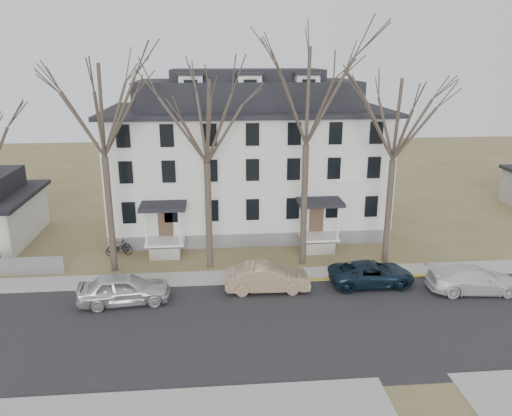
{
  "coord_description": "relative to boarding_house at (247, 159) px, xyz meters",
  "views": [
    {
      "loc": [
        -4.69,
        -19.85,
        12.95
      ],
      "look_at": [
        -2.11,
        9.0,
        4.11
      ],
      "focal_mm": 35.0,
      "sensor_mm": 36.0,
      "label": 1
    }
  ],
  "objects": [
    {
      "name": "tree_far_left",
      "position": [
        -9.0,
        -8.15,
        4.96
      ],
      "size": [
        8.4,
        8.4,
        13.72
      ],
      "color": "#473B31",
      "rests_on": "ground"
    },
    {
      "name": "tree_mid_right",
      "position": [
        8.5,
        -8.15,
        4.22
      ],
      "size": [
        7.8,
        7.8,
        12.74
      ],
      "color": "#473B31",
      "rests_on": "ground"
    },
    {
      "name": "car_tan",
      "position": [
        0.26,
        -11.87,
        -4.58
      ],
      "size": [
        4.87,
        1.79,
        1.59
      ],
      "primitive_type": "imported",
      "rotation": [
        0.0,
        0.0,
        1.55
      ],
      "color": "#A18365",
      "rests_on": "ground"
    },
    {
      "name": "bicycle_right",
      "position": [
        -9.23,
        -5.28,
        -4.91
      ],
      "size": [
        1.62,
        0.92,
        0.94
      ],
      "primitive_type": "imported",
      "rotation": [
        0.0,
        0.0,
        1.9
      ],
      "color": "black",
      "rests_on": "ground"
    },
    {
      "name": "car_navy",
      "position": [
        6.46,
        -11.66,
        -4.69
      ],
      "size": [
        5.0,
        2.36,
        1.38
      ],
      "primitive_type": "imported",
      "rotation": [
        0.0,
        0.0,
        1.59
      ],
      "color": "#11212F",
      "rests_on": "ground"
    },
    {
      "name": "far_sidewalk",
      "position": [
        2.0,
        -9.95,
        -5.38
      ],
      "size": [
        120.0,
        2.0,
        0.08
      ],
      "primitive_type": "cube",
      "color": "#A09F97",
      "rests_on": "ground"
    },
    {
      "name": "boarding_house",
      "position": [
        0.0,
        0.0,
        0.0
      ],
      "size": [
        20.8,
        12.36,
        12.05
      ],
      "color": "slate",
      "rests_on": "ground"
    },
    {
      "name": "ground",
      "position": [
        2.0,
        -17.95,
        -5.38
      ],
      "size": [
        120.0,
        120.0,
        0.0
      ],
      "primitive_type": "plane",
      "color": "olive",
      "rests_on": "ground"
    },
    {
      "name": "tree_center",
      "position": [
        3.0,
        -8.15,
        5.71
      ],
      "size": [
        9.0,
        9.0,
        14.7
      ],
      "color": "#473B31",
      "rests_on": "ground"
    },
    {
      "name": "bicycle_left",
      "position": [
        -9.11,
        -5.8,
        -4.91
      ],
      "size": [
        1.85,
        0.79,
        0.95
      ],
      "primitive_type": "imported",
      "rotation": [
        0.0,
        0.0,
        1.66
      ],
      "color": "black",
      "rests_on": "ground"
    },
    {
      "name": "yellow_curb",
      "position": [
        7.0,
        -10.85,
        -5.38
      ],
      "size": [
        14.0,
        0.25,
        0.06
      ],
      "primitive_type": "cube",
      "color": "gold",
      "rests_on": "ground"
    },
    {
      "name": "main_road",
      "position": [
        2.0,
        -15.95,
        -5.38
      ],
      "size": [
        120.0,
        10.0,
        0.04
      ],
      "primitive_type": "cube",
      "color": "#27272A",
      "rests_on": "ground"
    },
    {
      "name": "tree_mid_left",
      "position": [
        -3.0,
        -8.15,
        4.22
      ],
      "size": [
        7.8,
        7.8,
        12.74
      ],
      "color": "#473B31",
      "rests_on": "ground"
    },
    {
      "name": "car_silver",
      "position": [
        -7.64,
        -12.68,
        -4.54
      ],
      "size": [
        5.09,
        2.46,
        1.68
      ],
      "primitive_type": "imported",
      "rotation": [
        0.0,
        0.0,
        1.67
      ],
      "color": "silver",
      "rests_on": "ground"
    },
    {
      "name": "car_white",
      "position": [
        11.96,
        -13.05,
        -4.63
      ],
      "size": [
        5.3,
        2.48,
        1.5
      ],
      "primitive_type": "imported",
      "rotation": [
        0.0,
        0.0,
        1.5
      ],
      "color": "silver",
      "rests_on": "ground"
    }
  ]
}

